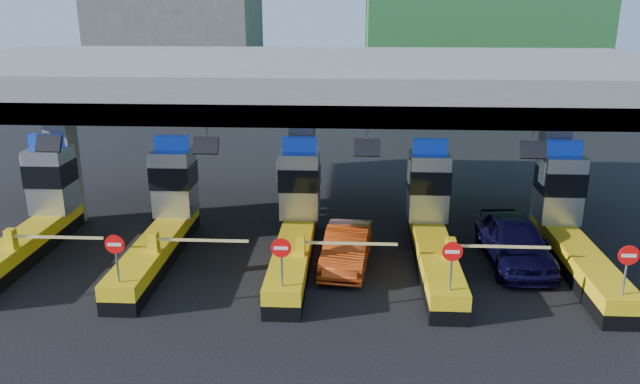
{
  "coord_description": "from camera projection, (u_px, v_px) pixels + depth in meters",
  "views": [
    {
      "loc": [
        2.09,
        -21.54,
        9.33
      ],
      "look_at": [
        0.89,
        0.0,
        2.54
      ],
      "focal_mm": 35.0,
      "sensor_mm": 36.0,
      "label": 1
    }
  ],
  "objects": [
    {
      "name": "ground",
      "position": [
        296.0,
        256.0,
        23.42
      ],
      "size": [
        120.0,
        120.0,
        0.0
      ],
      "primitive_type": "plane",
      "color": "black",
      "rests_on": "ground"
    },
    {
      "name": "toll_canopy",
      "position": [
        301.0,
        82.0,
        24.31
      ],
      "size": [
        28.0,
        12.09,
        7.0
      ],
      "color": "slate",
      "rests_on": "ground"
    },
    {
      "name": "toll_lane_far_left",
      "position": [
        36.0,
        213.0,
        23.8
      ],
      "size": [
        4.43,
        8.0,
        4.16
      ],
      "color": "black",
      "rests_on": "ground"
    },
    {
      "name": "toll_lane_left",
      "position": [
        165.0,
        216.0,
        23.53
      ],
      "size": [
        4.43,
        8.0,
        4.16
      ],
      "color": "black",
      "rests_on": "ground"
    },
    {
      "name": "toll_lane_center",
      "position": [
        297.0,
        218.0,
        23.27
      ],
      "size": [
        4.43,
        8.0,
        4.16
      ],
      "color": "black",
      "rests_on": "ground"
    },
    {
      "name": "toll_lane_right",
      "position": [
        431.0,
        221.0,
        23.0
      ],
      "size": [
        4.43,
        8.0,
        4.16
      ],
      "color": "black",
      "rests_on": "ground"
    },
    {
      "name": "toll_lane_far_right",
      "position": [
        569.0,
        224.0,
        22.74
      ],
      "size": [
        4.43,
        8.0,
        4.16
      ],
      "color": "black",
      "rests_on": "ground"
    },
    {
      "name": "bg_building_concrete",
      "position": [
        176.0,
        0.0,
        55.74
      ],
      "size": [
        14.0,
        10.0,
        18.0
      ],
      "primitive_type": "cube",
      "color": "#4C4C49",
      "rests_on": "ground"
    },
    {
      "name": "van",
      "position": [
        515.0,
        241.0,
        22.53
      ],
      "size": [
        2.24,
        5.19,
        1.74
      ],
      "primitive_type": "imported",
      "rotation": [
        0.0,
        0.0,
        0.04
      ],
      "color": "black",
      "rests_on": "ground"
    },
    {
      "name": "red_car",
      "position": [
        347.0,
        247.0,
        22.35
      ],
      "size": [
        1.94,
        4.47,
        1.43
      ],
      "primitive_type": "imported",
      "rotation": [
        0.0,
        0.0,
        -0.1
      ],
      "color": "#C03D0E",
      "rests_on": "ground"
    }
  ]
}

